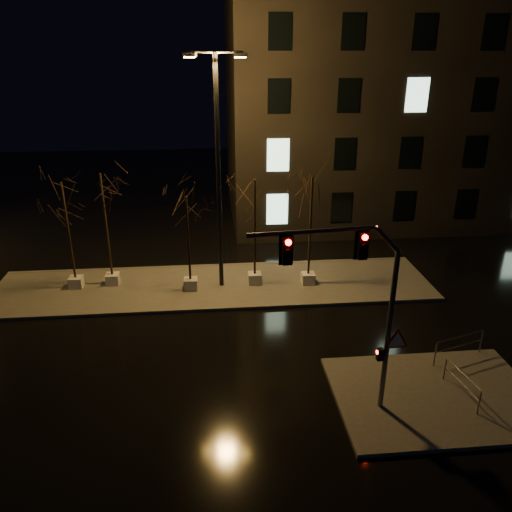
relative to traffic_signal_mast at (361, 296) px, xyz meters
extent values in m
plane|color=black|center=(-4.34, 3.99, -4.37)|extent=(90.00, 90.00, 0.00)
cube|color=#4D4A45|center=(-4.34, 9.99, -4.29)|extent=(22.00, 5.00, 0.15)
cube|color=#4D4A45|center=(3.16, 0.49, -4.29)|extent=(7.00, 5.00, 0.15)
cube|color=black|center=(9.66, 21.99, 3.13)|extent=(25.00, 12.00, 15.00)
cube|color=silver|center=(-11.24, 10.35, -3.94)|extent=(0.65, 0.65, 0.55)
cylinder|color=black|center=(-11.24, 10.35, -1.25)|extent=(0.11, 0.11, 4.83)
cube|color=silver|center=(-9.48, 10.55, -3.94)|extent=(0.65, 0.65, 0.55)
cylinder|color=black|center=(-9.48, 10.55, -1.09)|extent=(0.11, 0.11, 5.16)
cube|color=silver|center=(-5.51, 9.62, -3.94)|extent=(0.65, 0.65, 0.55)
cylinder|color=black|center=(-5.51, 9.62, -1.57)|extent=(0.11, 0.11, 4.21)
cube|color=silver|center=(-2.28, 9.96, -3.94)|extent=(0.65, 0.65, 0.55)
cylinder|color=black|center=(-2.28, 9.96, -1.25)|extent=(0.11, 0.11, 4.85)
cube|color=silver|center=(0.43, 9.71, -3.94)|extent=(0.65, 0.65, 0.55)
cylinder|color=black|center=(0.43, 9.71, -1.19)|extent=(0.11, 0.11, 4.95)
cylinder|color=#55575C|center=(1.04, 0.09, -1.43)|extent=(0.17, 0.17, 5.58)
cylinder|color=#55575C|center=(-1.59, -0.13, 2.14)|extent=(3.72, 0.45, 0.13)
cube|color=black|center=(-0.07, 0.00, 1.63)|extent=(0.30, 0.23, 0.84)
cube|color=black|center=(-2.30, -0.19, 1.63)|extent=(0.30, 0.23, 0.84)
cube|color=black|center=(0.83, 0.08, -2.17)|extent=(0.22, 0.18, 0.42)
cone|color=red|center=(1.32, 0.07, -1.71)|extent=(0.97, 0.11, 0.97)
sphere|color=#FF0C07|center=(1.04, 0.09, 1.91)|extent=(0.17, 0.17, 0.17)
cylinder|color=black|center=(-3.97, 9.93, 1.26)|extent=(0.22, 0.22, 10.96)
cylinder|color=black|center=(-3.97, 9.93, 6.74)|extent=(2.38, 0.63, 0.11)
cube|color=yellow|center=(-5.04, 10.17, 6.58)|extent=(0.60, 0.42, 0.22)
cube|color=yellow|center=(-2.90, 9.70, 6.58)|extent=(0.60, 0.42, 0.22)
cylinder|color=#55575C|center=(3.79, 2.15, -3.75)|extent=(0.05, 0.05, 0.93)
cylinder|color=#55575C|center=(5.97, 2.83, -3.75)|extent=(0.05, 0.05, 0.93)
cylinder|color=#55575C|center=(4.88, 2.49, -3.24)|extent=(2.18, 0.73, 0.04)
cylinder|color=#55575C|center=(4.88, 2.49, -3.65)|extent=(2.18, 0.73, 0.04)
cylinder|color=#55575C|center=(4.07, -0.61, -3.79)|extent=(0.05, 0.05, 0.86)
cylinder|color=#55575C|center=(3.79, 1.29, -3.79)|extent=(0.05, 0.05, 0.86)
cylinder|color=#55575C|center=(3.93, 0.34, -3.31)|extent=(0.32, 1.91, 0.04)
cylinder|color=#55575C|center=(3.93, 0.34, -3.69)|extent=(0.32, 1.91, 0.04)
camera|label=1|loc=(-4.38, -12.99, 6.80)|focal=35.00mm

